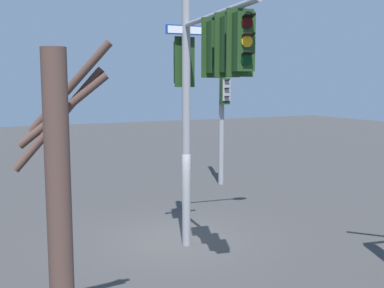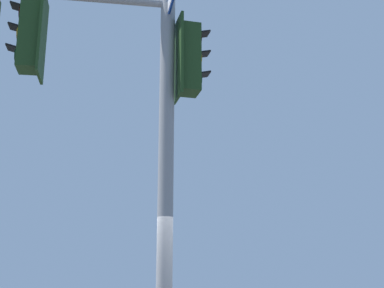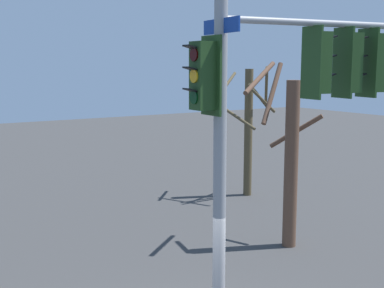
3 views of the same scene
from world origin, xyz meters
name	(u,v)px [view 3 (image 3 of 3)]	position (x,y,z in m)	size (l,w,h in m)	color
main_signal_pole_assembly	(274,75)	(1.63, 0.05, 4.90)	(4.61, 3.38, 8.10)	gray
bare_tree_across_street	(289,156)	(5.31, 3.53, 2.58)	(2.47, 1.60, 5.20)	brown
bare_tree_corner	(248,126)	(7.88, 8.56, 2.74)	(2.25, 2.43, 5.06)	#4E432C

